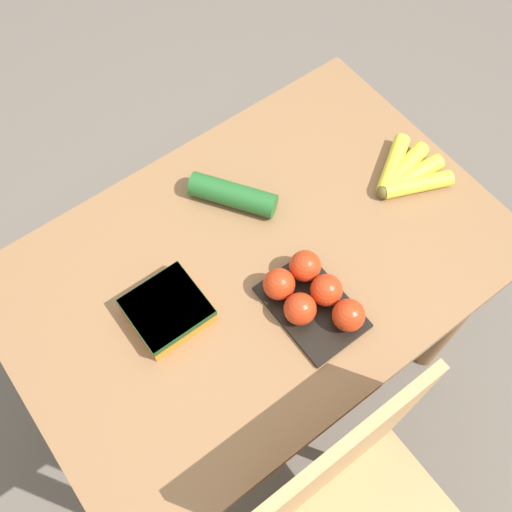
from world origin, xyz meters
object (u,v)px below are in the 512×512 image
Objects in this scene: banana_bunch at (406,174)px; tomato_pack at (312,295)px; carrot_bag at (167,310)px; cucumber_near at (233,195)px.

tomato_pack reaches higher than banana_bunch.
cucumber_near is (-0.26, -0.14, -0.00)m from carrot_bag.
tomato_pack reaches higher than cucumber_near.
carrot_bag reaches higher than banana_bunch.
cucumber_near is at bearing -27.89° from banana_bunch.
cucumber_near is (0.35, -0.18, 0.01)m from banana_bunch.
carrot_bag is at bearing 28.46° from cucumber_near.
carrot_bag is 0.30m from cucumber_near.
banana_bunch is 0.61m from carrot_bag.
tomato_pack is at bearing 16.61° from banana_bunch.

